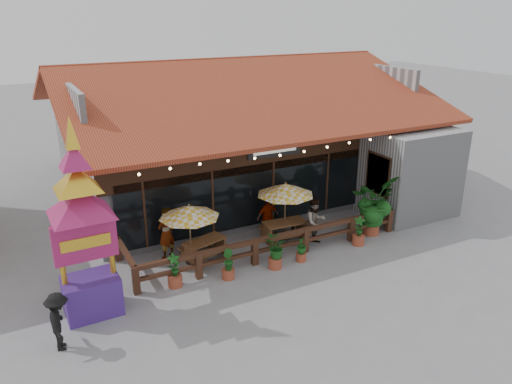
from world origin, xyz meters
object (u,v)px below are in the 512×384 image
umbrella_right (285,190)px  tropical_plant (373,202)px  umbrella_left (189,212)px  picnic_table_right (285,228)px  picnic_table_left (205,246)px  pedestrian (59,322)px  thai_sign_tower (81,208)px

umbrella_right → tropical_plant: size_ratio=1.04×
umbrella_left → tropical_plant: bearing=-7.8°
umbrella_left → picnic_table_right: umbrella_left is taller
picnic_table_left → umbrella_left: bearing=-170.0°
umbrella_right → picnic_table_right: 1.45m
pedestrian → tropical_plant: bearing=-74.6°
umbrella_right → picnic_table_right: size_ratio=1.41×
umbrella_right → tropical_plant: (3.16, -1.13, -0.65)m
pedestrian → picnic_table_right: bearing=-64.6°
picnic_table_right → tropical_plant: 3.49m
picnic_table_left → picnic_table_right: 3.13m
thai_sign_tower → tropical_plant: size_ratio=2.66×
umbrella_right → picnic_table_left: size_ratio=1.37×
picnic_table_left → tropical_plant: bearing=-9.3°
picnic_table_right → pedestrian: bearing=-161.0°
picnic_table_left → tropical_plant: tropical_plant is taller
umbrella_right → umbrella_left: bearing=-177.1°
tropical_plant → umbrella_left: bearing=172.2°
umbrella_left → thai_sign_tower: 4.03m
tropical_plant → pedestrian: 11.57m
umbrella_left → pedestrian: size_ratio=1.47×
umbrella_right → thai_sign_tower: size_ratio=0.39×
thai_sign_tower → tropical_plant: 10.59m
umbrella_left → thai_sign_tower: thai_sign_tower is taller
picnic_table_left → pedestrian: pedestrian is taller
picnic_table_left → umbrella_right: bearing=1.6°
umbrella_left → thai_sign_tower: size_ratio=0.38×
umbrella_right → tropical_plant: tropical_plant is taller
tropical_plant → picnic_table_right: bearing=162.9°
umbrella_left → tropical_plant: size_ratio=1.01×
umbrella_left → picnic_table_left: size_ratio=1.32×
thai_sign_tower → tropical_plant: bearing=3.1°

